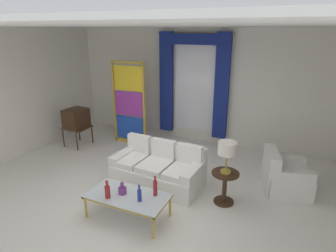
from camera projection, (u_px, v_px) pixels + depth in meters
The scene contains 17 objects.
ground_plane at pixel (148, 191), 5.49m from camera, with size 16.00×16.00×0.00m, color white.
wall_rear at pixel (201, 86), 7.65m from camera, with size 8.00×0.12×3.00m, color white.
wall_left at pixel (25, 92), 6.95m from camera, with size 0.12×7.00×3.00m, color white.
ceiling_slab at pixel (165, 25), 5.21m from camera, with size 8.00×7.60×0.04m, color white.
curtained_window at pixel (193, 78), 7.49m from camera, with size 2.00×0.17×2.70m.
couch_white_long at pixel (159, 168), 5.74m from camera, with size 1.81×1.03×0.86m.
coffee_table at pixel (128, 197), 4.64m from camera, with size 1.33×0.67×0.41m.
bottle_blue_decanter at pixel (122, 190), 4.65m from camera, with size 0.13×0.13×0.21m.
bottle_crystal_tall at pixel (155, 187), 4.58m from camera, with size 0.07×0.07×0.35m.
bottle_amber_squat at pixel (107, 191), 4.51m from camera, with size 0.08×0.08×0.31m.
bottle_ruby_flask at pixel (139, 195), 4.44m from camera, with size 0.07×0.07×0.28m.
vintage_tv at pixel (76, 119), 7.46m from camera, with size 0.62×0.63×1.35m.
armchair_white at pixel (284, 177), 5.45m from camera, with size 0.99×0.98×0.80m.
stained_glass_divider at pixel (129, 105), 7.49m from camera, with size 0.95×0.05×2.20m.
peacock_figurine at pixel (138, 145), 7.14m from camera, with size 0.44×0.60×0.50m.
round_side_table at pixel (225, 185), 5.04m from camera, with size 0.48×0.48×0.59m.
table_lamp_brass at pixel (227, 150), 4.82m from camera, with size 0.32×0.32×0.57m.
Camera 1 is at (2.31, -4.22, 2.96)m, focal length 30.61 mm.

